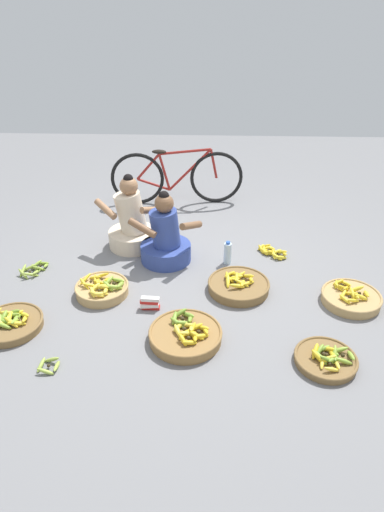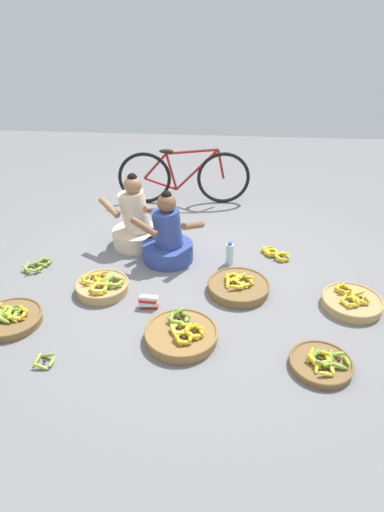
# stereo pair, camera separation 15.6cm
# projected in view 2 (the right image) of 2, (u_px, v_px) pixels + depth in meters

# --- Properties ---
(ground_plane) EXTENTS (10.00, 10.00, 0.00)m
(ground_plane) POSITION_uv_depth(u_px,v_px,m) (194.00, 276.00, 4.37)
(ground_plane) COLOR slate
(vendor_woman_front) EXTENTS (0.74, 0.52, 0.77)m
(vendor_woman_front) POSITION_uv_depth(u_px,v_px,m) (168.00, 239.00, 4.52)
(vendor_woman_front) COLOR #334793
(vendor_woman_front) RESTS_ON ground
(vendor_woman_behind) EXTENTS (0.76, 0.52, 0.83)m
(vendor_woman_behind) POSITION_uv_depth(u_px,v_px,m) (135.00, 223.00, 4.78)
(vendor_woman_behind) COLOR beige
(vendor_woman_behind) RESTS_ON ground
(bicycle_leaning) EXTENTS (1.70, 0.19, 0.73)m
(bicycle_leaning) POSITION_uv_depth(u_px,v_px,m) (184.00, 177.00, 5.71)
(bicycle_leaning) COLOR black
(bicycle_leaning) RESTS_ON ground
(banana_basket_front_right) EXTENTS (0.58, 0.58, 0.16)m
(banana_basket_front_right) POSITION_uv_depth(u_px,v_px,m) (239.00, 286.00, 4.12)
(banana_basket_front_right) COLOR brown
(banana_basket_front_right) RESTS_ON ground
(banana_basket_near_vendor) EXTENTS (0.53, 0.53, 0.15)m
(banana_basket_near_vendor) POSITION_uv_depth(u_px,v_px,m) (10.00, 318.00, 3.73)
(banana_basket_near_vendor) COLOR brown
(banana_basket_near_vendor) RESTS_ON ground
(banana_basket_back_right) EXTENTS (0.59, 0.59, 0.16)m
(banana_basket_back_right) POSITION_uv_depth(u_px,v_px,m) (182.00, 334.00, 3.54)
(banana_basket_back_right) COLOR olive
(banana_basket_back_right) RESTS_ON ground
(banana_basket_back_center) EXTENTS (0.47, 0.47, 0.13)m
(banana_basket_back_center) POSITION_uv_depth(u_px,v_px,m) (322.00, 363.00, 3.29)
(banana_basket_back_center) COLOR brown
(banana_basket_back_center) RESTS_ON ground
(banana_basket_near_bicycle) EXTENTS (0.53, 0.53, 0.15)m
(banana_basket_near_bicycle) POSITION_uv_depth(u_px,v_px,m) (352.00, 302.00, 3.92)
(banana_basket_near_bicycle) COLOR tan
(banana_basket_near_bicycle) RESTS_ON ground
(banana_basket_front_left) EXTENTS (0.49, 0.49, 0.16)m
(banana_basket_front_left) POSITION_uv_depth(u_px,v_px,m) (102.00, 286.00, 4.11)
(banana_basket_front_left) COLOR tan
(banana_basket_front_left) RESTS_ON ground
(loose_bananas_mid_right) EXTENTS (0.32, 0.32, 0.09)m
(loose_bananas_mid_right) POSITION_uv_depth(u_px,v_px,m) (274.00, 253.00, 4.69)
(loose_bananas_mid_right) COLOR gold
(loose_bananas_mid_right) RESTS_ON ground
(loose_bananas_back_left) EXTENTS (0.16, 0.16, 0.08)m
(loose_bananas_back_left) POSITION_uv_depth(u_px,v_px,m) (44.00, 361.00, 3.33)
(loose_bananas_back_left) COLOR #9EB747
(loose_bananas_back_left) RESTS_ON ground
(loose_bananas_front_center) EXTENTS (0.26, 0.33, 0.10)m
(loose_bananas_front_center) POSITION_uv_depth(u_px,v_px,m) (38.00, 265.00, 4.49)
(loose_bananas_front_center) COLOR #8CAD38
(loose_bananas_front_center) RESTS_ON ground
(water_bottle) EXTENTS (0.08, 0.08, 0.25)m
(water_bottle) POSITION_uv_depth(u_px,v_px,m) (230.00, 254.00, 4.51)
(water_bottle) COLOR silver
(water_bottle) RESTS_ON ground
(packet_carton_stack) EXTENTS (0.17, 0.08, 0.12)m
(packet_carton_stack) POSITION_uv_depth(u_px,v_px,m) (148.00, 302.00, 3.90)
(packet_carton_stack) COLOR red
(packet_carton_stack) RESTS_ON ground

